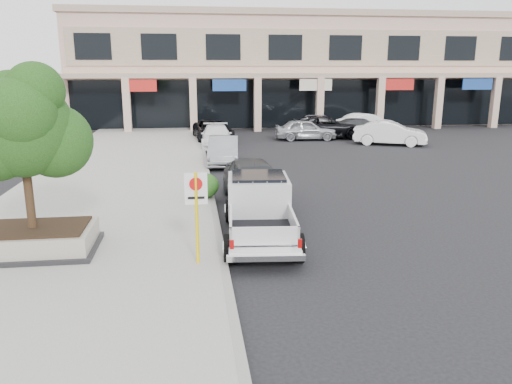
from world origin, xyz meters
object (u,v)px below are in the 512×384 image
(pickup_truck, at_px, (260,211))
(curb_car_b, at_px, (223,151))
(no_parking_sign, at_px, (196,205))
(curb_car_d, at_px, (213,130))
(curb_car_c, at_px, (216,136))
(lot_car_b, at_px, (390,133))
(lot_car_f, at_px, (366,123))
(curb_car_a, at_px, (254,181))
(planter_tree, at_px, (29,127))
(lot_car_d, at_px, (325,127))
(lot_car_a, at_px, (306,129))
(lot_car_e, at_px, (321,123))
(planter, at_px, (34,240))
(lot_car_c, at_px, (362,128))

(pickup_truck, height_order, curb_car_b, pickup_truck)
(no_parking_sign, xyz_separation_m, curb_car_d, (1.43, 22.64, -0.91))
(curb_car_c, bearing_deg, lot_car_b, -1.10)
(pickup_truck, bearing_deg, curb_car_b, 96.05)
(lot_car_f, bearing_deg, curb_car_a, 131.00)
(planter_tree, bearing_deg, lot_car_d, 57.64)
(lot_car_a, distance_m, lot_car_f, 6.30)
(curb_car_c, bearing_deg, lot_car_e, 38.24)
(lot_car_f, bearing_deg, lot_car_a, 100.94)
(pickup_truck, height_order, lot_car_d, pickup_truck)
(curb_car_c, height_order, curb_car_d, curb_car_d)
(planter, distance_m, curb_car_b, 13.79)
(curb_car_b, height_order, lot_car_c, curb_car_b)
(lot_car_e, bearing_deg, planter, 155.09)
(lot_car_a, relative_size, lot_car_d, 0.75)
(planter_tree, distance_m, curb_car_b, 13.86)
(lot_car_f, bearing_deg, curb_car_b, 115.41)
(planter_tree, distance_m, curb_car_d, 22.01)
(curb_car_a, xyz_separation_m, curb_car_c, (-0.64, 13.65, -0.12))
(planter_tree, bearing_deg, curb_car_b, 65.22)
(no_parking_sign, bearing_deg, curb_car_d, 86.38)
(lot_car_d, bearing_deg, lot_car_a, 114.58)
(no_parking_sign, relative_size, curb_car_c, 0.49)
(curb_car_b, xyz_separation_m, lot_car_e, (8.37, 12.15, 0.03))
(curb_car_d, bearing_deg, pickup_truck, -93.98)
(curb_car_c, distance_m, curb_car_d, 2.91)
(curb_car_a, relative_size, lot_car_e, 1.09)
(curb_car_a, relative_size, curb_car_d, 0.91)
(lot_car_d, bearing_deg, lot_car_c, -91.57)
(planter, xyz_separation_m, lot_car_b, (17.02, 17.85, 0.29))
(planter, relative_size, lot_car_f, 0.70)
(lot_car_e, xyz_separation_m, lot_car_f, (3.37, -0.69, 0.01))
(curb_car_c, bearing_deg, curb_car_d, 93.40)
(pickup_truck, height_order, lot_car_c, pickup_truck)
(planter_tree, height_order, lot_car_b, planter_tree)
(lot_car_b, bearing_deg, curb_car_c, 110.36)
(lot_car_d, relative_size, lot_car_e, 1.32)
(no_parking_sign, bearing_deg, curb_car_b, 83.52)
(curb_car_d, height_order, lot_car_f, lot_car_f)
(planter, relative_size, lot_car_b, 0.69)
(lot_car_a, xyz_separation_m, lot_car_c, (4.28, 0.60, -0.04))
(lot_car_b, bearing_deg, lot_car_e, 45.56)
(lot_car_c, xyz_separation_m, lot_car_f, (1.19, 2.53, 0.06))
(curb_car_c, distance_m, lot_car_e, 10.50)
(no_parking_sign, xyz_separation_m, lot_car_c, (12.13, 22.78, -0.94))
(lot_car_b, bearing_deg, lot_car_f, 17.84)
(pickup_truck, bearing_deg, lot_car_d, 74.86)
(no_parking_sign, relative_size, curb_car_a, 0.49)
(lot_car_d, bearing_deg, no_parking_sign, 158.13)
(lot_car_b, bearing_deg, pickup_truck, 170.66)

